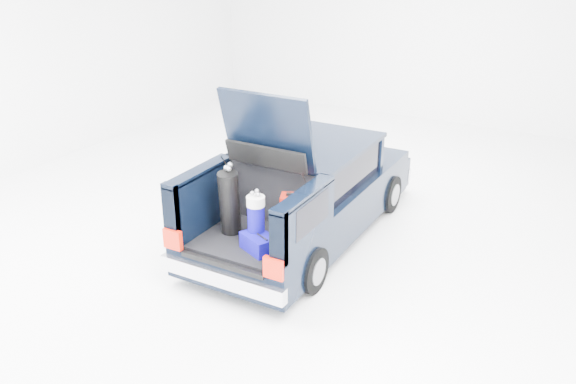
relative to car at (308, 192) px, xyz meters
The scene contains 6 objects.
ground 0.68m from the car, 90.00° to the right, with size 14.00×14.00×0.00m, color white.
car is the anchor object (origin of this frame).
red_suitcase 1.41m from the car, 68.99° to the right, with size 0.45×0.39×0.65m.
black_golf_bag 1.65m from the car, 101.98° to the right, with size 0.38×0.43×0.98m.
blue_golf_bag 1.73m from the car, 84.76° to the right, with size 0.27×0.27×0.78m.
blue_duffel 1.81m from the car, 82.24° to the right, with size 0.53×0.45×0.24m.
Camera 1 is at (3.85, -7.39, 4.30)m, focal length 38.00 mm.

